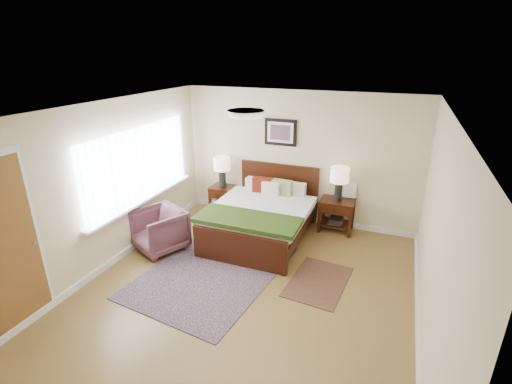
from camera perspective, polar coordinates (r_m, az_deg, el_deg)
floor at (r=5.43m, az=-1.32°, el=-14.61°), size 5.00×5.00×0.00m
back_wall at (r=7.04m, az=6.49°, el=5.19°), size 4.50×0.04×2.50m
front_wall at (r=3.01m, az=-21.49°, el=-20.30°), size 4.50×0.04×2.50m
left_wall at (r=5.99m, az=-21.70°, el=0.89°), size 0.04×5.00×2.50m
right_wall at (r=4.52m, az=26.08°, el=-6.37°), size 0.04×5.00×2.50m
ceiling at (r=4.45m, az=-1.59°, el=12.47°), size 4.50×5.00×0.02m
window at (r=6.42m, az=-17.35°, el=3.93°), size 0.11×2.72×1.32m
door at (r=5.03m, az=-34.64°, el=-7.58°), size 0.06×1.00×2.18m
ceil_fixture at (r=4.46m, az=-1.59°, el=12.03°), size 0.44×0.44×0.08m
bed at (r=6.50m, az=0.90°, el=-3.06°), size 1.68×2.03×1.09m
wall_art at (r=7.00m, az=3.79°, el=9.14°), size 0.62×0.05×0.50m
nightstand_left at (r=7.58m, az=-5.19°, el=-0.04°), size 0.47×0.42×0.56m
nightstand_right at (r=6.96m, az=12.28°, el=-3.03°), size 0.61×0.46×0.61m
lamp_left at (r=7.42m, az=-5.26°, el=3.95°), size 0.33×0.33×0.61m
lamp_right at (r=6.73m, az=12.73°, el=2.13°), size 0.33×0.33×0.61m
armchair at (r=6.41m, az=-14.66°, el=-5.69°), size 1.02×1.03×0.70m
rug_persian at (r=5.82m, az=-6.52°, el=-11.93°), size 2.07×2.71×0.01m
rug_navy at (r=5.63m, az=9.55°, el=-13.42°), size 0.86×1.21×0.01m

